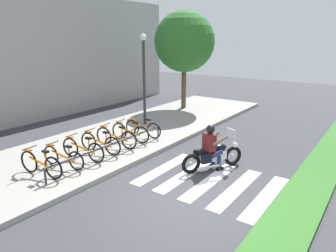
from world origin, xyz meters
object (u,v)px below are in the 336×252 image
Objects in this scene: motorcycle at (213,155)px; bike_rack at (112,144)px; bicycle_6 at (143,128)px; tree_near_rack at (184,42)px; bicycle_3 at (100,143)px; bicycle_5 at (130,132)px; bicycle_0 at (41,164)px; street_lamp at (144,72)px; bicycle_4 at (116,137)px; bicycle_2 at (83,149)px; rider at (211,144)px; bicycle_1 at (63,157)px.

bike_rack is (-1.29, 3.00, 0.12)m from motorcycle.
motorcycle reaches higher than bicycle_6.
bicycle_3 is at bearing -168.31° from tree_near_rack.
motorcycle is 0.36× the size of tree_near_rack.
motorcycle is 1.15× the size of bicycle_3.
bicycle_5 is at bearing -179.93° from bicycle_6.
motorcycle is 1.18× the size of bicycle_0.
street_lamp is at bearing 11.14° from bicycle_0.
bicycle_0 is 6.46m from street_lamp.
motorcycle reaches higher than bicycle_4.
bicycle_6 is at bearing 0.01° from bicycle_2.
motorcycle is at bearing -60.24° from bicycle_2.
bicycle_2 is 1.49m from bicycle_4.
rider reaches higher than bicycle_5.
bicycle_4 is at bearing -167.10° from tree_near_rack.
bicycle_0 is at bearing -179.88° from bicycle_1.
bicycle_6 is 0.39× the size of street_lamp.
bicycle_5 is at bearing 20.43° from bike_rack.
tree_near_rack is (3.87, 0.40, 1.21)m from street_lamp.
bicycle_2 is 5.10m from street_lamp.
rider is 0.82× the size of bicycle_4.
bike_rack is 0.96× the size of tree_near_rack.
rider is 5.61m from street_lamp.
bicycle_3 is 0.74m from bicycle_4.
bicycle_2 is (-1.96, 3.51, -0.31)m from rider.
bicycle_2 is at bearing 119.76° from motorcycle.
bicycle_6 is at bearing 13.97° from bike_rack.
bicycle_4 is at bearing -158.80° from street_lamp.
bicycle_5 is at bearing -0.03° from bicycle_1.
rider is 0.87× the size of bicycle_5.
bicycle_6 is at bearing 0.02° from bicycle_4.
tree_near_rack is at bearing 9.82° from bicycle_1.
bicycle_6 is (1.49, 0.00, -0.02)m from bicycle_4.
bicycle_6 is at bearing -0.01° from bicycle_1.
tree_near_rack reaches higher than rider.
bicycle_1 is (-2.77, 3.55, 0.03)m from motorcycle.
bicycle_6 is (4.46, 0.00, -0.02)m from bicycle_0.
motorcycle is 1.20× the size of bicycle_6.
bicycle_5 is (0.20, 3.55, 0.06)m from motorcycle.
motorcycle is 0.37m from rider.
bicycle_5 is (2.97, -0.00, 0.03)m from bicycle_1.
motorcycle is 5.00m from bicycle_0.
street_lamp is (1.58, 1.19, 1.99)m from bicycle_6.
motorcycle is 0.38× the size of bike_rack.
bicycle_2 is 0.98× the size of bicycle_4.
rider is at bearing -60.77° from bicycle_2.
bicycle_0 is at bearing -170.89° from tree_near_rack.
bicycle_4 reaches higher than bike_rack.
bike_rack is at bearing -143.29° from bicycle_4.
bike_rack is at bearing -20.46° from bicycle_1.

